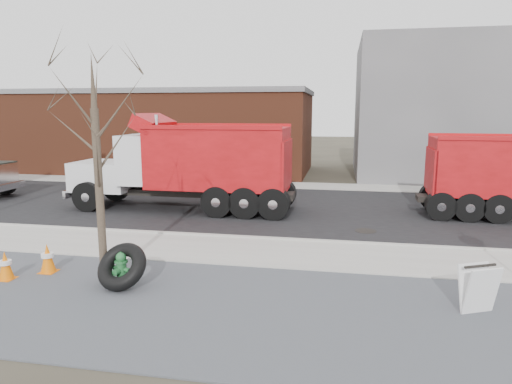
% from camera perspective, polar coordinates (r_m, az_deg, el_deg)
% --- Properties ---
extents(ground, '(120.00, 120.00, 0.00)m').
position_cam_1_polar(ground, '(12.68, 0.45, -8.01)').
color(ground, '#383328').
rests_on(ground, ground).
extents(gravel_verge, '(60.00, 5.00, 0.03)m').
position_cam_1_polar(gravel_verge, '(9.48, -3.42, -14.40)').
color(gravel_verge, slate).
rests_on(gravel_verge, ground).
extents(sidewalk, '(60.00, 2.50, 0.06)m').
position_cam_1_polar(sidewalk, '(12.91, 0.65, -7.54)').
color(sidewalk, '#9E9B93').
rests_on(sidewalk, ground).
extents(curb, '(60.00, 0.15, 0.11)m').
position_cam_1_polar(curb, '(14.13, 1.57, -5.87)').
color(curb, '#9E9B93').
rests_on(curb, ground).
extents(road, '(60.00, 9.40, 0.02)m').
position_cam_1_polar(road, '(18.71, 3.87, -2.05)').
color(road, black).
rests_on(road, ground).
extents(far_sidewalk, '(60.00, 2.00, 0.06)m').
position_cam_1_polar(far_sidewalk, '(24.28, 5.48, 0.79)').
color(far_sidewalk, '#9E9B93').
rests_on(far_sidewalk, ground).
extents(building_grey, '(12.00, 10.00, 8.00)m').
position_cam_1_polar(building_grey, '(30.64, 23.95, 9.37)').
color(building_grey, slate).
rests_on(building_grey, ground).
extents(building_brick, '(20.20, 8.20, 5.30)m').
position_cam_1_polar(building_brick, '(31.33, -12.24, 7.54)').
color(building_brick, brown).
rests_on(building_brick, ground).
extents(bare_tree, '(3.20, 3.20, 5.20)m').
position_cam_1_polar(bare_tree, '(10.71, -19.35, 6.07)').
color(bare_tree, '#382D23').
rests_on(bare_tree, ground).
extents(fire_hydrant, '(0.46, 0.45, 0.81)m').
position_cam_1_polar(fire_hydrant, '(10.92, -16.46, -9.42)').
color(fire_hydrant, '#2D773D').
rests_on(fire_hydrant, ground).
extents(truck_tire, '(1.32, 1.20, 1.07)m').
position_cam_1_polar(truck_tire, '(10.76, -16.42, -8.94)').
color(truck_tire, black).
rests_on(truck_tire, ground).
extents(sandwich_board, '(0.83, 0.70, 0.98)m').
position_cam_1_polar(sandwich_board, '(10.09, 26.04, -10.81)').
color(sandwich_board, white).
rests_on(sandwich_board, ground).
extents(traffic_cone_near, '(0.39, 0.39, 0.74)m').
position_cam_1_polar(traffic_cone_near, '(12.41, -24.60, -7.57)').
color(traffic_cone_near, orange).
rests_on(traffic_cone_near, ground).
extents(traffic_cone_far, '(0.37, 0.37, 0.71)m').
position_cam_1_polar(traffic_cone_far, '(12.35, -28.83, -8.09)').
color(traffic_cone_far, orange).
rests_on(traffic_cone_far, ground).
extents(dump_truck_red_b, '(9.02, 2.65, 3.78)m').
position_cam_1_polar(dump_truck_red_b, '(18.31, -8.22, 3.68)').
color(dump_truck_red_b, black).
rests_on(dump_truck_red_b, ground).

